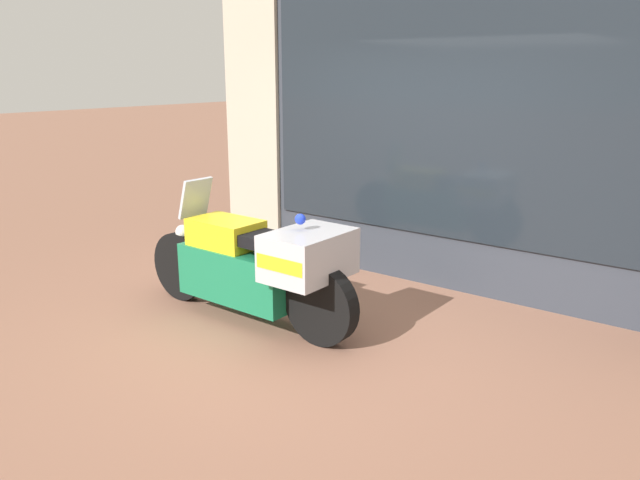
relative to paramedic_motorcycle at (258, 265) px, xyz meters
name	(u,v)px	position (x,y,z in m)	size (l,w,h in m)	color
ground_plane	(315,338)	(0.60, 0.03, -0.54)	(60.00, 60.00, 0.00)	#8E604C
shop_building	(403,99)	(0.23, 2.03, 1.34)	(5.47, 0.55, 3.76)	#333842
window_display	(459,242)	(0.93, 2.06, -0.09)	(4.20, 0.30, 1.88)	slate
paramedic_motorcycle	(258,265)	(0.00, 0.00, 0.00)	(2.39, 0.74, 1.23)	black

